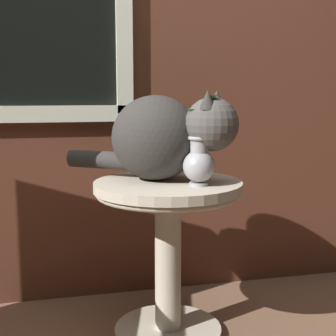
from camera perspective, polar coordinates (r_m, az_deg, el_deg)
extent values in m
cube|color=#562D1E|center=(2.22, -8.22, 18.40)|extent=(4.00, 0.04, 2.60)
cube|color=beige|center=(2.15, -18.18, 6.02)|extent=(1.05, 0.03, 0.07)
cylinder|color=#B2A893|center=(1.98, 0.00, -18.60)|extent=(0.41, 0.41, 0.03)
cylinder|color=#B2A893|center=(1.87, 0.00, -10.82)|extent=(0.10, 0.10, 0.54)
cylinder|color=#B2A893|center=(1.79, 0.00, -2.13)|extent=(0.55, 0.55, 0.03)
torus|color=#B2A893|center=(1.80, 0.00, -3.00)|extent=(0.53, 0.53, 0.02)
ellipsoid|color=#33302D|center=(1.81, -1.47, 3.57)|extent=(0.45, 0.45, 0.32)
sphere|color=#494643|center=(1.72, 5.19, 5.14)|extent=(0.19, 0.19, 0.19)
cone|color=#33302D|center=(1.67, 4.68, 8.01)|extent=(0.06, 0.06, 0.07)
cone|color=#33302D|center=(1.77, 5.75, 8.04)|extent=(0.06, 0.06, 0.07)
cylinder|color=#33302D|center=(1.92, -7.61, 0.95)|extent=(0.28, 0.23, 0.07)
cylinder|color=#99999E|center=(1.71, 3.66, -1.87)|extent=(0.07, 0.07, 0.01)
ellipsoid|color=#99999E|center=(1.70, 3.68, 0.21)|extent=(0.11, 0.11, 0.11)
cylinder|color=#99999E|center=(1.69, 3.70, 2.59)|extent=(0.06, 0.06, 0.06)
torus|color=#99999E|center=(1.69, 3.71, 3.53)|extent=(0.08, 0.08, 0.01)
cylinder|color=#47893D|center=(1.69, 3.63, 4.91)|extent=(0.01, 0.02, 0.08)
cone|color=#47893D|center=(1.70, 3.55, 6.28)|extent=(0.04, 0.04, 0.02)
cylinder|color=#47893D|center=(1.69, 4.40, 5.87)|extent=(0.04, 0.01, 0.14)
cone|color=#47893D|center=(1.69, 5.09, 8.22)|extent=(0.04, 0.04, 0.02)
cylinder|color=#47893D|center=(1.69, 3.33, 5.10)|extent=(0.03, 0.02, 0.09)
cone|color=#47893D|center=(1.69, 2.95, 6.68)|extent=(0.04, 0.04, 0.02)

